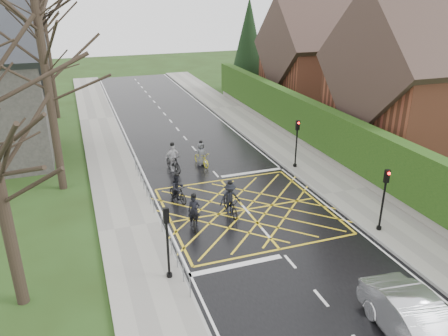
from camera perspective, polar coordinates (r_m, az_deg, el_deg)
ground at (r=23.00m, az=2.87°, el=-5.46°), size 120.00×120.00×0.00m
road at (r=23.00m, az=2.87°, el=-5.45°), size 9.00×80.00×0.01m
sidewalk_right at (r=25.64m, az=15.42°, el=-3.04°), size 3.00×80.00×0.15m
sidewalk_left at (r=21.67m, az=-12.12°, el=-7.63°), size 3.00×80.00×0.15m
stone_wall at (r=31.06m, az=12.02°, el=2.34°), size 0.50×38.00×0.70m
hedge at (r=30.52m, az=12.29°, el=5.43°), size 0.90×38.00×2.80m
house_near at (r=32.63m, az=25.27°, el=9.68°), size 11.80×9.80×11.30m
house_far at (r=43.63m, az=12.36°, el=13.48°), size 9.80×8.80×10.30m
conifer at (r=48.82m, az=3.23°, el=15.60°), size 4.60×4.60×10.00m
tree_near at (r=24.97m, az=-22.69°, el=14.25°), size 9.24×9.24×11.44m
tree_mid at (r=32.92m, az=-24.24°, el=16.88°), size 10.08×10.08×12.48m
tree_far at (r=40.96m, az=-22.27°, el=15.85°), size 8.40×8.40×10.40m
railing_south at (r=18.51m, az=-6.54°, el=-10.30°), size 0.05×5.04×1.03m
railing_north at (r=25.06m, az=-10.50°, el=-1.40°), size 0.05×6.04×1.03m
traffic_light_ne at (r=27.88m, az=9.44°, el=3.08°), size 0.24×0.31×3.21m
traffic_light_se at (r=21.49m, az=20.06°, el=-4.05°), size 0.24×0.31×3.21m
traffic_light_sw at (r=17.14m, az=-7.38°, el=-9.78°), size 0.24×0.31×3.21m
cyclist_rear at (r=21.27m, az=-3.87°, el=-6.23°), size 1.02×1.88×1.74m
cyclist_back at (r=23.74m, az=-6.08°, el=-2.96°), size 0.97×1.70×1.65m
cyclist_mid at (r=22.31m, az=0.82°, el=-4.42°), size 1.10×1.91×1.84m
cyclist_front at (r=27.65m, az=-6.67°, el=0.96°), size 1.10×1.98×1.91m
cyclist_lead at (r=28.48m, az=-2.98°, el=1.48°), size 1.00×1.84×1.70m
car at (r=16.00m, az=24.03°, el=-18.38°), size 2.13×4.90×1.57m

